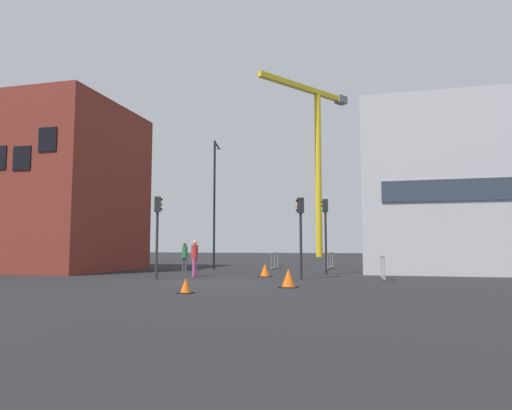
{
  "coord_description": "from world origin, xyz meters",
  "views": [
    {
      "loc": [
        6.28,
        -17.99,
        1.51
      ],
      "look_at": [
        0.0,
        6.77,
        3.83
      ],
      "focal_mm": 31.71,
      "sensor_mm": 36.0,
      "label": 1
    }
  ],
  "objects_px": {
    "traffic_cone_on_verge": "(265,270)",
    "traffic_cone_by_barrier": "(186,286)",
    "pedestrian_waiting": "(195,255)",
    "traffic_light_crosswalk": "(301,224)",
    "traffic_cone_striped": "(288,278)",
    "streetlamp_tall": "(215,194)",
    "traffic_light_island": "(325,224)",
    "pedestrian_walking": "(185,255)",
    "construction_crane": "(316,145)",
    "traffic_light_verge": "(157,223)"
  },
  "relations": [
    {
      "from": "traffic_light_verge",
      "to": "traffic_light_crosswalk",
      "type": "height_order",
      "value": "traffic_light_verge"
    },
    {
      "from": "traffic_light_verge",
      "to": "traffic_cone_by_barrier",
      "type": "height_order",
      "value": "traffic_light_verge"
    },
    {
      "from": "traffic_light_verge",
      "to": "traffic_cone_striped",
      "type": "height_order",
      "value": "traffic_light_verge"
    },
    {
      "from": "traffic_cone_on_verge",
      "to": "traffic_cone_by_barrier",
      "type": "relative_size",
      "value": 1.35
    },
    {
      "from": "traffic_cone_on_verge",
      "to": "traffic_light_crosswalk",
      "type": "bearing_deg",
      "value": -35.77
    },
    {
      "from": "traffic_light_verge",
      "to": "pedestrian_waiting",
      "type": "xyz_separation_m",
      "value": [
        0.8,
        2.56,
        -1.49
      ]
    },
    {
      "from": "pedestrian_waiting",
      "to": "traffic_cone_striped",
      "type": "bearing_deg",
      "value": -40.71
    },
    {
      "from": "traffic_light_island",
      "to": "traffic_cone_striped",
      "type": "distance_m",
      "value": 8.53
    },
    {
      "from": "pedestrian_walking",
      "to": "traffic_cone_striped",
      "type": "bearing_deg",
      "value": -48.4
    },
    {
      "from": "pedestrian_walking",
      "to": "traffic_light_island",
      "type": "bearing_deg",
      "value": -4.94
    },
    {
      "from": "pedestrian_walking",
      "to": "construction_crane",
      "type": "bearing_deg",
      "value": 84.24
    },
    {
      "from": "construction_crane",
      "to": "traffic_light_crosswalk",
      "type": "distance_m",
      "value": 44.22
    },
    {
      "from": "construction_crane",
      "to": "traffic_cone_on_verge",
      "type": "height_order",
      "value": "construction_crane"
    },
    {
      "from": "streetlamp_tall",
      "to": "pedestrian_waiting",
      "type": "relative_size",
      "value": 4.73
    },
    {
      "from": "traffic_light_island",
      "to": "streetlamp_tall",
      "type": "bearing_deg",
      "value": 155.6
    },
    {
      "from": "traffic_cone_on_verge",
      "to": "traffic_cone_by_barrier",
      "type": "height_order",
      "value": "traffic_cone_on_verge"
    },
    {
      "from": "traffic_light_island",
      "to": "pedestrian_walking",
      "type": "xyz_separation_m",
      "value": [
        -8.5,
        0.73,
        -1.73
      ]
    },
    {
      "from": "construction_crane",
      "to": "streetlamp_tall",
      "type": "relative_size",
      "value": 2.81
    },
    {
      "from": "construction_crane",
      "to": "traffic_light_crosswalk",
      "type": "xyz_separation_m",
      "value": [
        4.03,
        -42.03,
        -13.16
      ]
    },
    {
      "from": "traffic_light_island",
      "to": "pedestrian_walking",
      "type": "bearing_deg",
      "value": 175.06
    },
    {
      "from": "traffic_light_island",
      "to": "traffic_cone_striped",
      "type": "xyz_separation_m",
      "value": [
        -0.59,
        -8.17,
        -2.39
      ]
    },
    {
      "from": "pedestrian_waiting",
      "to": "construction_crane",
      "type": "bearing_deg",
      "value": 87.95
    },
    {
      "from": "traffic_light_verge",
      "to": "pedestrian_walking",
      "type": "relative_size",
      "value": 2.21
    },
    {
      "from": "streetlamp_tall",
      "to": "traffic_light_verge",
      "type": "bearing_deg",
      "value": -86.69
    },
    {
      "from": "traffic_cone_on_verge",
      "to": "traffic_cone_by_barrier",
      "type": "distance_m",
      "value": 8.33
    },
    {
      "from": "streetlamp_tall",
      "to": "pedestrian_waiting",
      "type": "xyz_separation_m",
      "value": [
        1.33,
        -6.75,
        -3.91
      ]
    },
    {
      "from": "traffic_light_verge",
      "to": "pedestrian_waiting",
      "type": "height_order",
      "value": "traffic_light_verge"
    },
    {
      "from": "traffic_light_verge",
      "to": "traffic_light_crosswalk",
      "type": "relative_size",
      "value": 1.01
    },
    {
      "from": "construction_crane",
      "to": "traffic_light_island",
      "type": "height_order",
      "value": "construction_crane"
    },
    {
      "from": "construction_crane",
      "to": "traffic_cone_striped",
      "type": "distance_m",
      "value": 48.69
    },
    {
      "from": "pedestrian_waiting",
      "to": "traffic_cone_on_verge",
      "type": "distance_m",
      "value": 3.62
    },
    {
      "from": "streetlamp_tall",
      "to": "pedestrian_walking",
      "type": "height_order",
      "value": "streetlamp_tall"
    },
    {
      "from": "traffic_cone_on_verge",
      "to": "traffic_cone_by_barrier",
      "type": "bearing_deg",
      "value": -94.69
    },
    {
      "from": "construction_crane",
      "to": "pedestrian_walking",
      "type": "relative_size",
      "value": 14.03
    },
    {
      "from": "construction_crane",
      "to": "traffic_cone_striped",
      "type": "relative_size",
      "value": 34.55
    },
    {
      "from": "pedestrian_waiting",
      "to": "traffic_cone_by_barrier",
      "type": "bearing_deg",
      "value": -70.0
    },
    {
      "from": "pedestrian_waiting",
      "to": "traffic_cone_by_barrier",
      "type": "distance_m",
      "value": 8.25
    },
    {
      "from": "traffic_cone_by_barrier",
      "to": "traffic_cone_striped",
      "type": "distance_m",
      "value": 4.02
    },
    {
      "from": "traffic_light_crosswalk",
      "to": "pedestrian_walking",
      "type": "distance_m",
      "value": 9.32
    },
    {
      "from": "traffic_light_island",
      "to": "pedestrian_waiting",
      "type": "distance_m",
      "value": 7.25
    },
    {
      "from": "traffic_light_island",
      "to": "traffic_cone_on_verge",
      "type": "height_order",
      "value": "traffic_light_island"
    },
    {
      "from": "streetlamp_tall",
      "to": "traffic_light_crosswalk",
      "type": "xyz_separation_m",
      "value": [
        6.83,
        -7.61,
        -2.45
      ]
    },
    {
      "from": "traffic_light_verge",
      "to": "traffic_cone_on_verge",
      "type": "height_order",
      "value": "traffic_light_verge"
    },
    {
      "from": "traffic_light_crosswalk",
      "to": "pedestrian_walking",
      "type": "bearing_deg",
      "value": 147.71
    },
    {
      "from": "pedestrian_walking",
      "to": "traffic_cone_on_verge",
      "type": "bearing_deg",
      "value": -31.01
    },
    {
      "from": "traffic_light_crosswalk",
      "to": "traffic_cone_on_verge",
      "type": "bearing_deg",
      "value": 144.23
    },
    {
      "from": "streetlamp_tall",
      "to": "traffic_cone_by_barrier",
      "type": "xyz_separation_m",
      "value": [
        4.14,
        -14.46,
        -4.74
      ]
    },
    {
      "from": "traffic_light_crosswalk",
      "to": "traffic_cone_by_barrier",
      "type": "bearing_deg",
      "value": -111.45
    },
    {
      "from": "traffic_cone_striped",
      "to": "streetlamp_tall",
      "type": "bearing_deg",
      "value": 121.01
    },
    {
      "from": "traffic_light_island",
      "to": "traffic_cone_by_barrier",
      "type": "bearing_deg",
      "value": -107.24
    }
  ]
}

